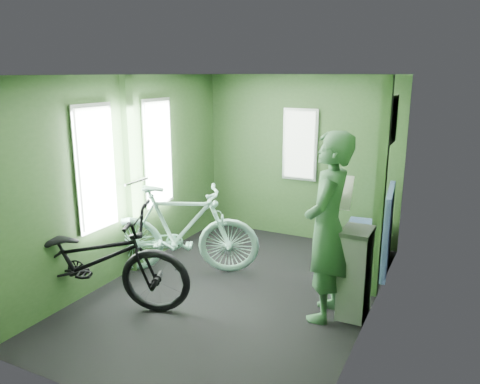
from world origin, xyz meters
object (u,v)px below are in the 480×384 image
object	(u,v)px
passenger	(327,227)
waste_box	(355,273)
bicycle_black	(93,309)
bicycle_mint	(181,274)
bench_seat	(369,244)

from	to	relation	value
passenger	waste_box	world-z (taller)	passenger
bicycle_black	waste_box	size ratio (longest dim) A/B	2.27
passenger	waste_box	xyz separation A→B (m)	(0.25, 0.13, -0.47)
bicycle_mint	bench_seat	bearing A→B (deg)	-81.74
waste_box	passenger	bearing A→B (deg)	-152.46
waste_box	bicycle_mint	bearing A→B (deg)	178.25
bicycle_black	bicycle_mint	bearing A→B (deg)	-36.29
bicycle_mint	passenger	bearing A→B (deg)	-120.03
bicycle_black	bench_seat	bearing A→B (deg)	-64.00
passenger	bench_seat	size ratio (longest dim) A/B	1.82
bicycle_mint	bench_seat	size ratio (longest dim) A/B	1.84
bicycle_black	passenger	size ratio (longest dim) A/B	1.11
bicycle_black	waste_box	world-z (taller)	waste_box
bicycle_mint	bench_seat	distance (m)	2.30
bicycle_mint	waste_box	world-z (taller)	waste_box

